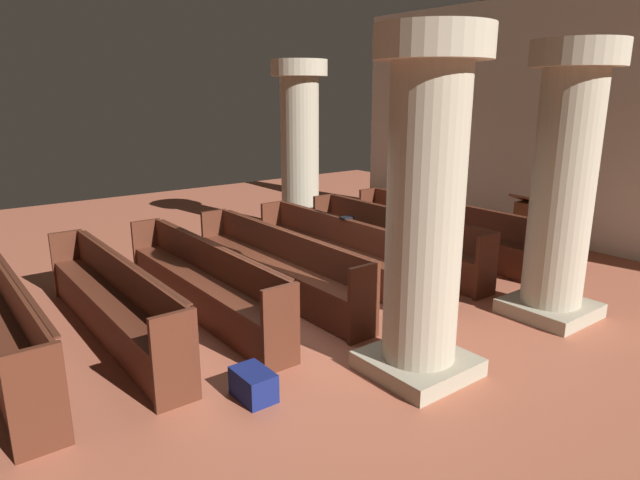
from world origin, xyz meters
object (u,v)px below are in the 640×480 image
object	(u,v)px
pew_row_0	(439,226)
pillar_aisle_rear	(425,205)
pew_row_3	(277,261)
pew_row_4	(202,278)
pillar_far_side	(300,146)
lectern	(523,230)
kneeler_box_navy	(253,384)
pew_row_5	(112,297)
pillar_aisle_side	(564,180)
pew_row_2	(340,248)
pew_row_6	(0,321)
pew_row_1	(393,236)
hymn_book	(347,218)

from	to	relation	value
pew_row_0	pillar_aisle_rear	world-z (taller)	pillar_aisle_rear
pew_row_3	pew_row_4	size ratio (longest dim) A/B	1.00
pew_row_3	pillar_far_side	xyz separation A→B (m)	(-2.67, 2.31, 1.25)
lectern	kneeler_box_navy	distance (m)	6.23
pew_row_5	pillar_far_side	distance (m)	5.43
pillar_aisle_side	kneeler_box_navy	xyz separation A→B (m)	(-0.58, -4.05, -1.61)
pillar_far_side	kneeler_box_navy	size ratio (longest dim) A/B	7.65
pew_row_3	pew_row_2	bearing A→B (deg)	90.00
pew_row_4	pew_row_6	xyz separation A→B (m)	(0.00, -2.26, 0.00)
pew_row_0	pew_row_2	world-z (taller)	same
pew_row_2	pew_row_3	bearing A→B (deg)	-90.00
pew_row_1	pew_row_0	bearing A→B (deg)	90.00
pew_row_1	pew_row_4	size ratio (longest dim) A/B	1.00
hymn_book	pew_row_0	bearing A→B (deg)	88.07
pew_row_4	pew_row_5	bearing A→B (deg)	-90.00
pew_row_1	lectern	distance (m)	2.40
pew_row_1	hymn_book	size ratio (longest dim) A/B	18.66
pew_row_1	hymn_book	bearing A→B (deg)	-94.26
pew_row_0	pillar_far_side	world-z (taller)	pillar_far_side
pew_row_2	kneeler_box_navy	world-z (taller)	pew_row_2
pillar_aisle_side	pillar_aisle_rear	world-z (taller)	same
pillar_far_side	pew_row_0	bearing A→B (deg)	22.03
pew_row_2	hymn_book	xyz separation A→B (m)	(-0.07, 0.19, 0.43)
pew_row_2	hymn_book	world-z (taller)	hymn_book
pew_row_0	pew_row_1	distance (m)	1.13
pew_row_6	pillar_far_side	xyz separation A→B (m)	(-2.67, 5.70, 1.25)
pew_row_2	pew_row_0	bearing A→B (deg)	90.00
pew_row_0	pew_row_3	size ratio (longest dim) A/B	1.00
pew_row_1	kneeler_box_navy	size ratio (longest dim) A/B	8.47
pillar_far_side	pillar_aisle_rear	bearing A→B (deg)	-23.84
pew_row_3	pillar_aisle_side	distance (m)	3.82
pillar_far_side	pew_row_3	bearing A→B (deg)	-40.90
lectern	pew_row_1	bearing A→B (deg)	-113.85
kneeler_box_navy	pew_row_1	bearing A→B (deg)	118.53
hymn_book	kneeler_box_navy	size ratio (longest dim) A/B	0.45
pillar_far_side	hymn_book	distance (m)	2.89
pew_row_5	lectern	bearing A→B (deg)	81.78
pew_row_2	pew_row_3	size ratio (longest dim) A/B	1.00
pew_row_3	pew_row_4	xyz separation A→B (m)	(0.00, -1.13, 0.00)
pew_row_2	pillar_far_side	size ratio (longest dim) A/B	1.11
pew_row_5	pillar_aisle_side	size ratio (longest dim) A/B	1.11
pew_row_4	lectern	bearing A→B (deg)	80.15
pew_row_2	pew_row_6	size ratio (longest dim) A/B	1.00
pew_row_1	pillar_far_side	size ratio (longest dim) A/B	1.11
pew_row_1	pew_row_2	xyz separation A→B (m)	(0.00, -1.13, 0.00)
pew_row_6	pillar_aisle_rear	size ratio (longest dim) A/B	1.11
pew_row_3	pew_row_4	bearing A→B (deg)	-90.00
pew_row_3	lectern	distance (m)	4.55
pew_row_0	lectern	bearing A→B (deg)	47.64
pew_row_3	pew_row_5	bearing A→B (deg)	-90.00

